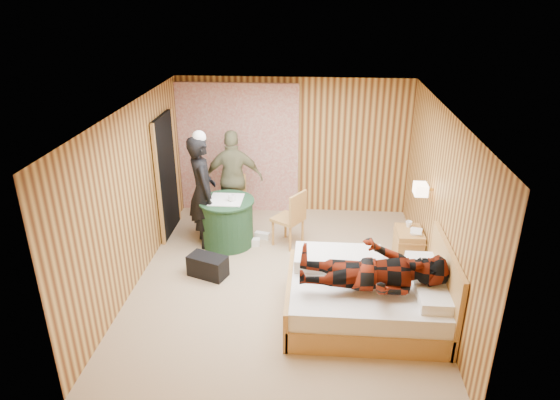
# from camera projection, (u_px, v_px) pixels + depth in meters

# --- Properties ---
(floor) EXTENTS (4.20, 5.00, 0.01)m
(floor) POSITION_uv_depth(u_px,v_px,m) (283.00, 279.00, 7.31)
(floor) COLOR tan
(floor) RESTS_ON ground
(ceiling) EXTENTS (4.20, 5.00, 0.01)m
(ceiling) POSITION_uv_depth(u_px,v_px,m) (284.00, 110.00, 6.31)
(ceiling) COLOR white
(ceiling) RESTS_ON wall_back
(wall_back) EXTENTS (4.20, 0.02, 2.50)m
(wall_back) POSITION_uv_depth(u_px,v_px,m) (293.00, 146.00, 9.10)
(wall_back) COLOR tan
(wall_back) RESTS_ON floor
(wall_left) EXTENTS (0.02, 5.00, 2.50)m
(wall_left) POSITION_uv_depth(u_px,v_px,m) (134.00, 196.00, 6.96)
(wall_left) COLOR tan
(wall_left) RESTS_ON floor
(wall_right) EXTENTS (0.02, 5.00, 2.50)m
(wall_right) POSITION_uv_depth(u_px,v_px,m) (440.00, 206.00, 6.66)
(wall_right) COLOR tan
(wall_right) RESTS_ON floor
(curtain) EXTENTS (2.20, 0.08, 2.40)m
(curtain) POSITION_uv_depth(u_px,v_px,m) (238.00, 149.00, 9.12)
(curtain) COLOR beige
(curtain) RESTS_ON floor
(doorway) EXTENTS (0.06, 0.90, 2.05)m
(doorway) POSITION_uv_depth(u_px,v_px,m) (166.00, 176.00, 8.32)
(doorway) COLOR black
(doorway) RESTS_ON floor
(wall_lamp) EXTENTS (0.26, 0.24, 0.16)m
(wall_lamp) POSITION_uv_depth(u_px,v_px,m) (421.00, 189.00, 7.06)
(wall_lamp) COLOR gold
(wall_lamp) RESTS_ON wall_right
(bed) EXTENTS (1.98, 1.54, 1.06)m
(bed) POSITION_uv_depth(u_px,v_px,m) (367.00, 297.00, 6.36)
(bed) COLOR tan
(bed) RESTS_ON floor
(nightstand) EXTENTS (0.41, 0.56, 0.54)m
(nightstand) POSITION_uv_depth(u_px,v_px,m) (408.00, 246.00, 7.65)
(nightstand) COLOR tan
(nightstand) RESTS_ON floor
(round_table) EXTENTS (0.90, 0.90, 0.80)m
(round_table) POSITION_uv_depth(u_px,v_px,m) (227.00, 222.00, 8.15)
(round_table) COLOR #224A2A
(round_table) RESTS_ON floor
(chair_far) EXTENTS (0.44, 0.44, 0.93)m
(chair_far) POSITION_uv_depth(u_px,v_px,m) (234.00, 197.00, 8.75)
(chair_far) COLOR tan
(chair_far) RESTS_ON floor
(chair_near) EXTENTS (0.60, 0.60, 0.96)m
(chair_near) POSITION_uv_depth(u_px,v_px,m) (292.00, 215.00, 8.02)
(chair_near) COLOR tan
(chair_near) RESTS_ON floor
(duffel_bag) EXTENTS (0.63, 0.48, 0.32)m
(duffel_bag) POSITION_uv_depth(u_px,v_px,m) (208.00, 266.00, 7.33)
(duffel_bag) COLOR black
(duffel_bag) RESTS_ON floor
(sneaker_left) EXTENTS (0.28, 0.13, 0.12)m
(sneaker_left) POSITION_uv_depth(u_px,v_px,m) (251.00, 242.00, 8.22)
(sneaker_left) COLOR white
(sneaker_left) RESTS_ON floor
(sneaker_right) EXTENTS (0.27, 0.16, 0.11)m
(sneaker_right) POSITION_uv_depth(u_px,v_px,m) (262.00, 236.00, 8.45)
(sneaker_right) COLOR white
(sneaker_right) RESTS_ON floor
(woman_standing) EXTENTS (0.67, 0.79, 1.85)m
(woman_standing) POSITION_uv_depth(u_px,v_px,m) (202.00, 192.00, 7.96)
(woman_standing) COLOR black
(woman_standing) RESTS_ON floor
(man_at_table) EXTENTS (1.05, 0.54, 1.72)m
(man_at_table) POSITION_uv_depth(u_px,v_px,m) (234.00, 179.00, 8.66)
(man_at_table) COLOR #74724D
(man_at_table) RESTS_ON floor
(man_on_bed) EXTENTS (0.86, 0.67, 1.77)m
(man_on_bed) POSITION_uv_depth(u_px,v_px,m) (374.00, 261.00, 5.89)
(man_on_bed) COLOR #601809
(man_on_bed) RESTS_ON bed
(book_lower) EXTENTS (0.20, 0.24, 0.02)m
(book_lower) POSITION_uv_depth(u_px,v_px,m) (411.00, 231.00, 7.50)
(book_lower) COLOR white
(book_lower) RESTS_ON nightstand
(book_upper) EXTENTS (0.22, 0.26, 0.02)m
(book_upper) POSITION_uv_depth(u_px,v_px,m) (411.00, 230.00, 7.49)
(book_upper) COLOR white
(book_upper) RESTS_ON nightstand
(cup_nightstand) EXTENTS (0.11, 0.11, 0.09)m
(cup_nightstand) POSITION_uv_depth(u_px,v_px,m) (409.00, 224.00, 7.65)
(cup_nightstand) COLOR white
(cup_nightstand) RESTS_ON nightstand
(cup_table) EXTENTS (0.16, 0.16, 0.10)m
(cup_table) POSITION_uv_depth(u_px,v_px,m) (232.00, 198.00, 7.92)
(cup_table) COLOR white
(cup_table) RESTS_ON round_table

